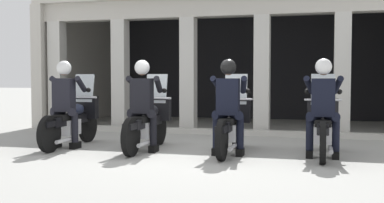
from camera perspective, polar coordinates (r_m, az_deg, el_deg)
name	(u,v)px	position (r m, az deg, el deg)	size (l,w,h in m)	color
ground_plane	(221,133)	(11.05, 3.47, -3.78)	(80.00, 80.00, 0.00)	#999993
station_building	(240,49)	(13.36, 5.75, 6.26)	(9.86, 4.46, 3.30)	black
kerb_strip	(220,132)	(10.76, 3.37, -3.64)	(9.36, 0.24, 0.12)	#B7B5AD
motorcycle_far_left	(73,119)	(9.18, -14.04, -2.09)	(0.62, 2.04, 1.35)	black
police_officer_far_left	(65,97)	(8.91, -14.96, 0.57)	(0.63, 0.61, 1.58)	black
motorcycle_center_left	(148,121)	(8.54, -5.23, -2.39)	(0.62, 2.04, 1.35)	black
police_officer_center_left	(143,98)	(8.24, -5.94, 0.47)	(0.63, 0.61, 1.58)	black
motorcycle_center_right	(231,124)	(8.14, 4.74, -2.64)	(0.62, 2.04, 1.35)	black
police_officer_center_right	(228,99)	(7.84, 4.38, 0.35)	(0.63, 0.61, 1.58)	black
motorcycle_far_right	(323,125)	(8.13, 15.37, -2.75)	(0.62, 2.04, 1.35)	black
police_officer_far_right	(323,99)	(7.81, 15.42, 0.25)	(0.63, 0.61, 1.58)	black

